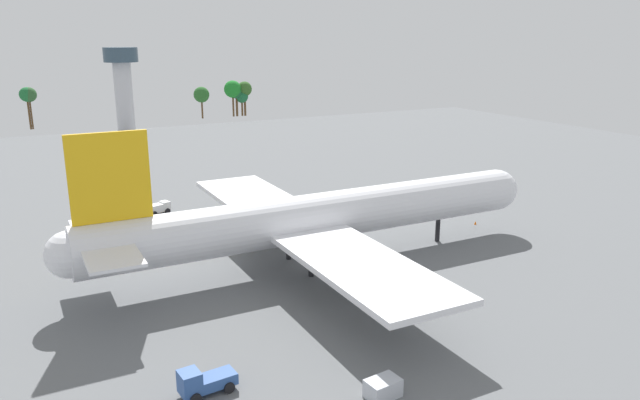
% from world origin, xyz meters
% --- Properties ---
extents(ground_plane, '(275.20, 275.20, 0.00)m').
position_xyz_m(ground_plane, '(0.00, 0.00, 0.00)').
color(ground_plane, slate).
extents(cargo_airplane, '(68.80, 58.84, 20.09)m').
position_xyz_m(cargo_airplane, '(-0.34, 0.00, 6.65)').
color(cargo_airplane, silver).
rests_on(cargo_airplane, ground_plane).
extents(maintenance_van, '(4.51, 3.24, 2.08)m').
position_xyz_m(maintenance_van, '(-14.24, 33.89, 1.14)').
color(maintenance_van, white).
rests_on(maintenance_van, ground_plane).
extents(catering_truck, '(2.76, 4.26, 2.20)m').
position_xyz_m(catering_truck, '(38.20, 20.20, 1.12)').
color(catering_truck, silver).
rests_on(catering_truck, ground_plane).
extents(pushback_tractor, '(5.16, 2.79, 2.57)m').
position_xyz_m(pushback_tractor, '(-23.43, -23.00, 1.22)').
color(pushback_tractor, '#2D5193').
rests_on(pushback_tractor, ground_plane).
extents(cargo_container_aft, '(3.17, 2.31, 1.65)m').
position_xyz_m(cargo_container_aft, '(-9.78, -30.56, 0.83)').
color(cargo_container_aft, '#B7BCC6').
rests_on(cargo_container_aft, ground_plane).
extents(safety_cone_nose, '(0.41, 0.41, 0.58)m').
position_xyz_m(safety_cone_nose, '(30.96, 3.67, 0.29)').
color(safety_cone_nose, orange).
rests_on(safety_cone_nose, ground_plane).
extents(control_tower, '(10.65, 10.65, 26.58)m').
position_xyz_m(control_tower, '(-1.42, 133.93, 16.70)').
color(control_tower, silver).
rests_on(control_tower, ground_plane).
extents(tree_line_backdrop, '(80.95, 6.56, 13.86)m').
position_xyz_m(tree_line_backdrop, '(26.79, 152.42, 9.73)').
color(tree_line_backdrop, '#51381E').
rests_on(tree_line_backdrop, ground_plane).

